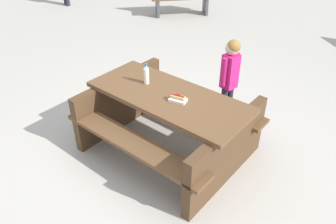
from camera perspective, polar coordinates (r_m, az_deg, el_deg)
The scene contains 5 objects.
ground_plane at distance 4.00m, azimuth 0.00°, elevation -6.26°, with size 30.00×30.00×0.00m, color #B7B2A8.
picnic_table at distance 3.73m, azimuth 0.00°, elevation -1.02°, with size 1.87×1.50×0.75m.
soda_bottle at distance 3.74m, azimuth -3.74°, elevation 6.45°, with size 0.06×0.06×0.24m.
hotdog_tray at distance 3.44m, azimuth 1.73°, elevation 2.31°, with size 0.20×0.14×0.08m.
child_in_coat at distance 4.15m, azimuth 10.61°, elevation 6.82°, with size 0.20×0.28×1.14m.
Camera 1 is at (1.82, -2.47, 2.57)m, focal length 35.46 mm.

